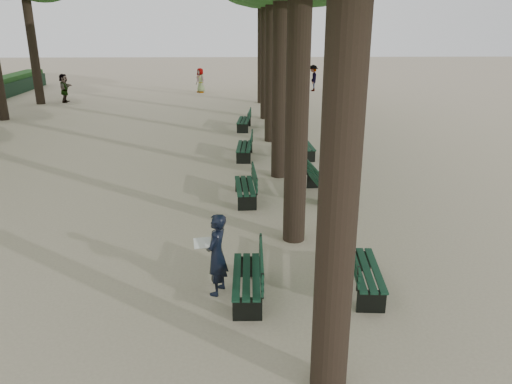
{
  "coord_description": "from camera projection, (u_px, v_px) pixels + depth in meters",
  "views": [
    {
      "loc": [
        0.3,
        -7.85,
        5.02
      ],
      "look_at": [
        0.6,
        3.0,
        1.2
      ],
      "focal_mm": 35.0,
      "sensor_mm": 36.0,
      "label": 1
    }
  ],
  "objects": [
    {
      "name": "pedestrian_e",
      "position": [
        64.0,
        88.0,
        30.68
      ],
      "size": [
        0.41,
        1.63,
        1.74
      ],
      "primitive_type": "imported",
      "rotation": [
        0.0,
        0.0,
        1.61
      ],
      "color": "#262628",
      "rests_on": "ground"
    },
    {
      "name": "bench_left_2",
      "position": [
        244.0,
        151.0,
        18.67
      ],
      "size": [
        0.67,
        1.83,
        0.92
      ],
      "color": "black",
      "rests_on": "ground"
    },
    {
      "name": "bench_right_2",
      "position": [
        304.0,
        149.0,
        18.87
      ],
      "size": [
        0.69,
        1.84,
        0.92
      ],
      "color": "black",
      "rests_on": "ground"
    },
    {
      "name": "pedestrian_b",
      "position": [
        313.0,
        78.0,
        35.34
      ],
      "size": [
        0.46,
        1.2,
        1.82
      ],
      "primitive_type": "imported",
      "rotation": [
        0.0,
        0.0,
        4.63
      ],
      "color": "#262628",
      "rests_on": "ground"
    },
    {
      "name": "man_with_map",
      "position": [
        217.0,
        254.0,
        9.35
      ],
      "size": [
        0.69,
        0.72,
        1.62
      ],
      "color": "black",
      "rests_on": "ground"
    },
    {
      "name": "bench_left_1",
      "position": [
        245.0,
        192.0,
        14.33
      ],
      "size": [
        0.67,
        1.83,
        0.92
      ],
      "color": "black",
      "rests_on": "ground"
    },
    {
      "name": "bench_left_0",
      "position": [
        247.0,
        284.0,
        9.37
      ],
      "size": [
        0.6,
        1.81,
        0.92
      ],
      "color": "black",
      "rests_on": "ground"
    },
    {
      "name": "bench_right_3",
      "position": [
        291.0,
        122.0,
        23.69
      ],
      "size": [
        0.76,
        1.85,
        0.92
      ],
      "color": "black",
      "rests_on": "ground"
    },
    {
      "name": "bench_left_3",
      "position": [
        244.0,
        124.0,
        23.39
      ],
      "size": [
        0.73,
        1.84,
        0.92
      ],
      "color": "black",
      "rests_on": "ground"
    },
    {
      "name": "bench_right_1",
      "position": [
        322.0,
        188.0,
        14.66
      ],
      "size": [
        0.79,
        1.86,
        0.92
      ],
      "color": "black",
      "rests_on": "ground"
    },
    {
      "name": "pedestrian_d",
      "position": [
        200.0,
        80.0,
        34.71
      ],
      "size": [
        0.78,
        0.84,
        1.67
      ],
      "primitive_type": "imported",
      "rotation": [
        0.0,
        0.0,
        5.41
      ],
      "color": "#262628",
      "rests_on": "ground"
    },
    {
      "name": "pedestrian_c",
      "position": [
        302.0,
        82.0,
        33.21
      ],
      "size": [
        1.09,
        0.49,
        1.79
      ],
      "primitive_type": "imported",
      "rotation": [
        0.0,
        0.0,
        3.01
      ],
      "color": "#262628",
      "rests_on": "ground"
    },
    {
      "name": "bench_right_0",
      "position": [
        365.0,
        278.0,
        9.61
      ],
      "size": [
        0.7,
        1.84,
        0.92
      ],
      "color": "black",
      "rests_on": "ground"
    },
    {
      "name": "ground",
      "position": [
        228.0,
        309.0,
        9.06
      ],
      "size": [
        120.0,
        120.0,
        0.0
      ],
      "primitive_type": "plane",
      "color": "tan",
      "rests_on": "ground"
    }
  ]
}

